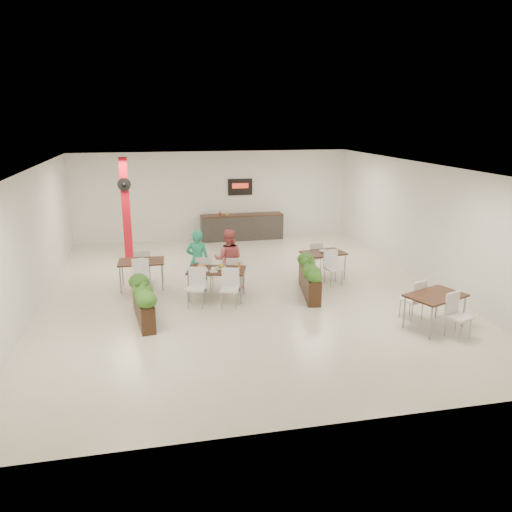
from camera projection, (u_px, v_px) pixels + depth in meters
The scene contains 12 objects.
ground at pixel (243, 291), 12.97m from camera, with size 12.00×12.00×0.00m, color beige.
room_shell at pixel (243, 215), 12.43m from camera, with size 10.10×12.10×3.22m.
red_column at pixel (126, 208), 15.50m from camera, with size 0.40×0.41×3.20m.
service_counter at pixel (242, 226), 18.36m from camera, with size 3.00×0.64×2.20m.
main_table at pixel (216, 274), 12.32m from camera, with size 1.63×1.90×0.92m.
diner_man at pixel (198, 261), 12.81m from camera, with size 0.60×0.39×1.63m, color #249E75.
diner_woman at pixel (228, 259), 12.97m from camera, with size 0.78×0.61×1.60m, color #D35D5F.
planter_left at pixel (143, 299), 11.01m from camera, with size 0.58×1.87×0.98m.
planter_right at pixel (310, 276), 12.61m from camera, with size 0.65×1.94×1.02m.
side_table_a at pixel (141, 265), 13.05m from camera, with size 1.20×1.63×0.92m.
side_table_b at pixel (323, 257), 13.89m from camera, with size 1.26×1.67×0.92m.
side_table_c at pixel (435, 300), 10.58m from camera, with size 1.42×1.66×0.92m.
Camera 1 is at (-2.21, -12.05, 4.37)m, focal length 35.00 mm.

